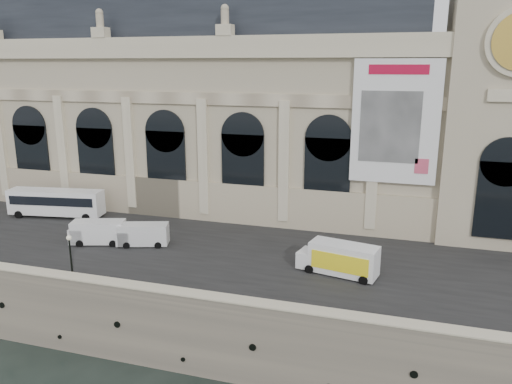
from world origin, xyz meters
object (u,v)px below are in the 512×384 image
box_truck (339,259)px  van_c (141,235)px  bus_left (56,202)px  lamp_right (71,259)px  van_b (95,232)px

box_truck → van_c: bearing=176.3°
van_c → box_truck: size_ratio=0.74×
bus_left → lamp_right: lamp_right is taller
bus_left → lamp_right: 21.36m
van_c → box_truck: bearing=-3.7°
bus_left → box_truck: 37.52m
van_b → lamp_right: bearing=-67.6°
bus_left → van_c: size_ratio=2.14×
bus_left → van_b: 12.58m
bus_left → box_truck: (36.78, -7.40, -0.49)m
bus_left → box_truck: bus_left is taller
van_c → box_truck: (21.38, -1.38, 0.28)m
box_truck → lamp_right: (-22.61, -8.59, 0.68)m
bus_left → van_b: bearing=-33.7°
van_b → bus_left: bearing=146.3°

